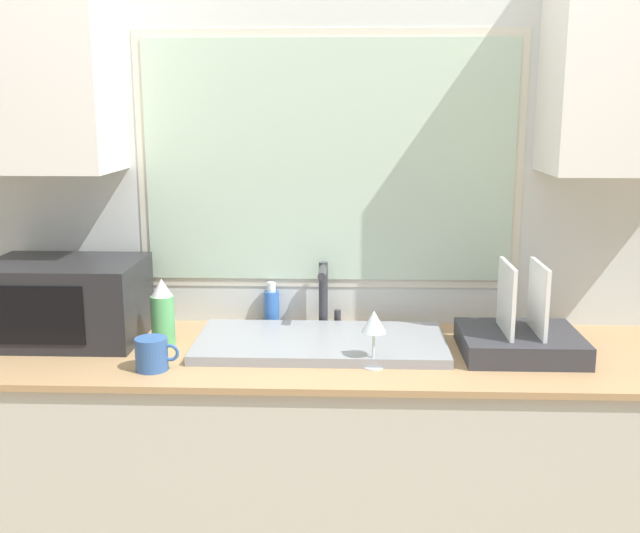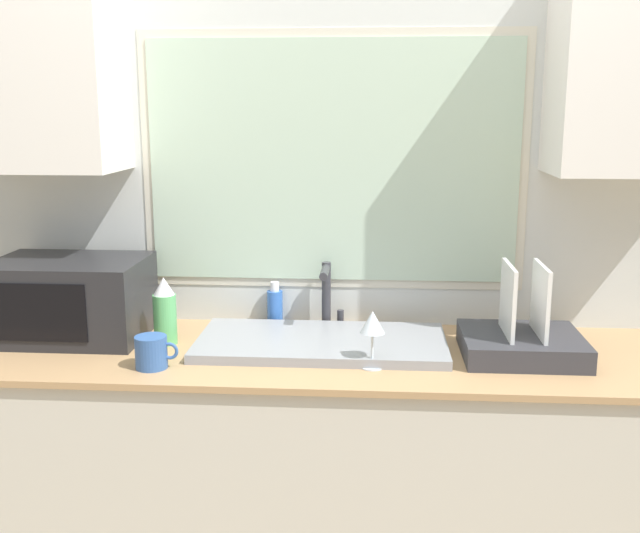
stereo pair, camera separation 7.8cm
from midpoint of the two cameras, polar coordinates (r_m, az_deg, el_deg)
The scene contains 10 objects.
countertop at distance 2.57m, azimuth -0.47°, elevation -16.32°, with size 2.33×0.67×0.93m.
wall_back at distance 2.59m, azimuth -0.19°, elevation 5.75°, with size 6.00×0.38×2.60m.
sink_basin at distance 2.42m, azimuth -0.87°, elevation -5.81°, with size 0.80×0.40×0.03m.
faucet at distance 2.58m, azimuth -0.53°, elevation -1.81°, with size 0.08×0.17×0.23m.
microwave at distance 2.61m, azimuth -19.63°, elevation -2.48°, with size 0.49×0.36×0.26m.
dish_rack at distance 2.41m, azimuth 14.11°, elevation -5.28°, with size 0.37×0.33×0.29m.
spray_bottle at distance 2.47m, azimuth -12.79°, elevation -3.51°, with size 0.08×0.08×0.22m.
soap_bottle at distance 2.66m, azimuth -4.55°, elevation -3.04°, with size 0.06×0.06×0.15m.
mug_near_sink at distance 2.27m, azimuth -13.64°, elevation -6.50°, with size 0.13×0.09×0.10m.
wine_glass at distance 2.20m, azimuth 3.12°, elevation -4.40°, with size 0.07×0.07×0.17m.
Camera 1 is at (0.07, -1.94, 1.69)m, focal length 42.00 mm.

